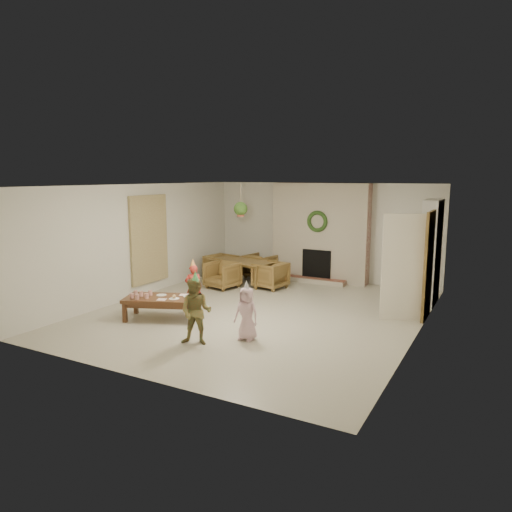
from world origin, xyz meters
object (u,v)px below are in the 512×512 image
Objects in this scene: dining_chair_near at (222,275)px; dining_chair_right at (270,275)px; dining_chair_left at (221,267)px; coffee_table_top at (162,299)px; child_plaid at (196,312)px; dining_table at (242,272)px; child_red at (193,288)px; child_pink at (247,314)px; dining_chair_far at (260,266)px.

dining_chair_near is 1.16m from dining_chair_right.
dining_chair_left and dining_chair_right have the same top height.
coffee_table_top is at bearing -154.34° from dining_chair_left.
dining_table is at bearing 92.28° from child_plaid.
child_pink is at bearing 112.05° from child_red.
dining_chair_right is at bearing -0.00° from dining_table.
child_plaid reaches higher than child_pink.
child_red is (-0.52, -2.42, 0.15)m from dining_chair_right.
dining_chair_far is at bearing 117.17° from child_pink.
child_red is at bearing -63.61° from dining_chair_near.
child_red is (0.37, -2.59, 0.18)m from dining_table.
dining_table is 0.73m from dining_chair_near.
dining_table is 1.86× the size of child_pink.
dining_chair_far is (0.28, 1.42, 0.00)m from dining_chair_near.
child_pink reaches higher than coffee_table_top.
dining_chair_far is 1.00× the size of dining_chair_left.
dining_chair_far is 5.08m from child_plaid.
dining_chair_near and dining_chair_right have the same top height.
coffee_table_top is at bearing -75.57° from dining_table.
dining_chair_near is 1.00× the size of dining_chair_far.
dining_chair_right is (1.60, -0.32, 0.00)m from dining_chair_left.
child_plaid is at bearing -52.72° from coffee_table_top.
child_plaid is at bearing 117.36° from dining_chair_far.
child_red reaches higher than dining_chair_left.
coffee_table_top is 1.28× the size of child_plaid.
child_plaid reaches higher than dining_chair_left.
coffee_table_top is at bearing 175.11° from child_pink.
dining_table is 3.36m from coffee_table_top.
dining_chair_near is 0.76× the size of child_red.
child_red is (0.51, -1.88, 0.15)m from dining_chair_near.
coffee_table_top is (0.19, -3.35, 0.10)m from dining_table.
dining_table is 0.73m from dining_chair_far.
child_red is at bearing -70.67° from dining_table.
dining_chair_far is at bearing 90.00° from dining_table.
dining_chair_left is 2.94m from child_red.
dining_chair_left is at bearing -90.00° from dining_chair_right.
dining_table is at bearing 71.24° from coffee_table_top.
child_red reaches higher than dining_table.
dining_table is 1.19× the size of coffee_table_top.
child_pink is (2.87, -3.73, 0.12)m from dining_chair_left.
coffee_table_top is (0.05, -4.06, 0.07)m from dining_chair_far.
dining_chair_near is 0.65× the size of child_plaid.
dining_chair_far is at bearing 68.69° from coffee_table_top.
coffee_table_top is 1.98m from child_pink.
child_pink is at bearing -131.26° from dining_chair_left.
dining_chair_far is 0.76× the size of child_red.
dining_chair_far is 4.06m from coffee_table_top.
dining_chair_right reaches higher than coffee_table_top.
dining_table is at bearing 90.00° from dining_chair_near.
child_plaid is at bearing -141.05° from dining_chair_left.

